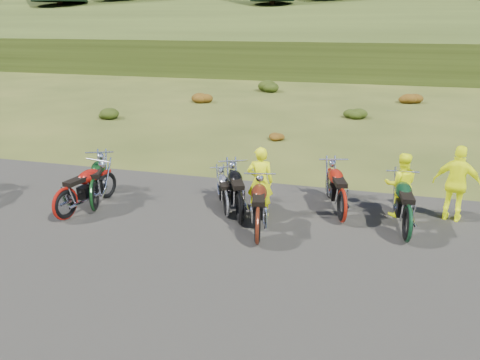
% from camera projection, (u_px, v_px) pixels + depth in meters
% --- Properties ---
extents(ground, '(300.00, 300.00, 0.00)m').
position_uv_depth(ground, '(210.00, 240.00, 10.28)').
color(ground, '#344216').
rests_on(ground, ground).
extents(gravel_pad, '(20.00, 12.00, 0.04)m').
position_uv_depth(gravel_pad, '(174.00, 288.00, 8.45)').
color(gravel_pad, black).
rests_on(gravel_pad, ground).
extents(hill_slope, '(300.00, 45.97, 9.37)m').
position_uv_depth(hill_slope, '(345.00, 59.00, 55.85)').
color(hill_slope, '#2E3C14').
rests_on(hill_slope, ground).
extents(hill_plateau, '(300.00, 90.00, 9.17)m').
position_uv_depth(hill_plateau, '(360.00, 39.00, 110.53)').
color(hill_plateau, '#2E3C14').
rests_on(hill_plateau, ground).
extents(shrub_1, '(1.03, 1.03, 0.61)m').
position_uv_depth(shrub_1, '(108.00, 112.00, 22.75)').
color(shrub_1, black).
rests_on(shrub_1, ground).
extents(shrub_2, '(1.30, 1.30, 0.77)m').
position_uv_depth(shrub_2, '(201.00, 96.00, 26.83)').
color(shrub_2, '#72320E').
rests_on(shrub_2, ground).
extents(shrub_3, '(1.56, 1.56, 0.92)m').
position_uv_depth(shrub_3, '(269.00, 85.00, 30.91)').
color(shrub_3, black).
rests_on(shrub_3, ground).
extents(shrub_4, '(0.77, 0.77, 0.45)m').
position_uv_depth(shrub_4, '(275.00, 134.00, 18.69)').
color(shrub_4, '#72320E').
rests_on(shrub_4, ground).
extents(shrub_5, '(1.03, 1.03, 0.61)m').
position_uv_depth(shrub_5, '(354.00, 112.00, 22.77)').
color(shrub_5, black).
rests_on(shrub_5, ground).
extents(shrub_6, '(1.30, 1.30, 0.77)m').
position_uv_depth(shrub_6, '(410.00, 96.00, 26.85)').
color(shrub_6, '#72320E').
rests_on(shrub_6, ground).
extents(motorcycle_1, '(1.10, 2.35, 1.19)m').
position_uv_depth(motorcycle_1, '(67.00, 220.00, 11.29)').
color(motorcycle_1, maroon).
rests_on(motorcycle_1, ground).
extents(motorcycle_2, '(1.58, 2.43, 1.21)m').
position_uv_depth(motorcycle_2, '(96.00, 212.00, 11.80)').
color(motorcycle_2, black).
rests_on(motorcycle_2, ground).
extents(motorcycle_3, '(1.31, 1.94, 0.97)m').
position_uv_depth(motorcycle_3, '(226.00, 217.00, 11.47)').
color(motorcycle_3, silver).
rests_on(motorcycle_3, ground).
extents(motorcycle_4, '(1.20, 2.40, 1.20)m').
position_uv_depth(motorcycle_4, '(257.00, 244.00, 10.09)').
color(motorcycle_4, '#531C0D').
rests_on(motorcycle_4, ground).
extents(motorcycle_5, '(1.62, 2.43, 1.21)m').
position_uv_depth(motorcycle_5, '(240.00, 225.00, 11.03)').
color(motorcycle_5, black).
rests_on(motorcycle_5, ground).
extents(motorcycle_6, '(1.36, 2.43, 1.21)m').
position_uv_depth(motorcycle_6, '(341.00, 223.00, 11.16)').
color(motorcycle_6, maroon).
rests_on(motorcycle_6, ground).
extents(motorcycle_7, '(0.98, 2.39, 1.22)m').
position_uv_depth(motorcycle_7, '(405.00, 242.00, 10.19)').
color(motorcycle_7, black).
rests_on(motorcycle_7, ground).
extents(person_middle, '(0.70, 0.54, 1.73)m').
position_uv_depth(person_middle, '(260.00, 183.00, 11.27)').
color(person_middle, '#EAF50C').
rests_on(person_middle, ground).
extents(person_right_a, '(0.82, 0.67, 1.59)m').
position_uv_depth(person_right_a, '(401.00, 186.00, 11.27)').
color(person_right_a, '#EAF50C').
rests_on(person_right_a, ground).
extents(person_right_b, '(1.16, 0.73, 1.84)m').
position_uv_depth(person_right_b, '(457.00, 185.00, 10.97)').
color(person_right_b, '#EAF50C').
rests_on(person_right_b, ground).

